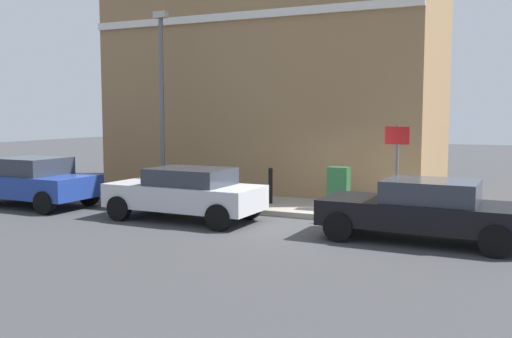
{
  "coord_description": "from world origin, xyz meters",
  "views": [
    {
      "loc": [
        -13.12,
        -4.52,
        2.75
      ],
      "look_at": [
        1.17,
        2.15,
        1.2
      ],
      "focal_mm": 40.0,
      "sensor_mm": 36.0,
      "label": 1
    }
  ],
  "objects_px": {
    "lamppost": "(162,95)",
    "car_silver": "(186,192)",
    "utility_cabinet": "(339,190)",
    "car_black": "(423,209)",
    "bollard_near_cabinet": "(271,184)",
    "car_blue": "(32,181)",
    "bollard_far_kerb": "(218,186)",
    "street_sign": "(397,157)"
  },
  "relations": [
    {
      "from": "bollard_near_cabinet",
      "to": "car_blue",
      "type": "bearing_deg",
      "value": 111.73
    },
    {
      "from": "car_blue",
      "to": "street_sign",
      "type": "relative_size",
      "value": 1.72
    },
    {
      "from": "lamppost",
      "to": "car_silver",
      "type": "bearing_deg",
      "value": -136.75
    },
    {
      "from": "car_black",
      "to": "bollard_near_cabinet",
      "type": "bearing_deg",
      "value": -27.18
    },
    {
      "from": "utility_cabinet",
      "to": "bollard_near_cabinet",
      "type": "xyz_separation_m",
      "value": [
        0.1,
        2.06,
        0.02
      ]
    },
    {
      "from": "car_black",
      "to": "street_sign",
      "type": "xyz_separation_m",
      "value": [
        1.82,
        0.93,
        0.96
      ]
    },
    {
      "from": "utility_cabinet",
      "to": "lamppost",
      "type": "distance_m",
      "value": 6.37
    },
    {
      "from": "bollard_far_kerb",
      "to": "street_sign",
      "type": "height_order",
      "value": "street_sign"
    },
    {
      "from": "car_silver",
      "to": "car_blue",
      "type": "xyz_separation_m",
      "value": [
        -0.02,
        5.31,
        0.02
      ]
    },
    {
      "from": "street_sign",
      "to": "car_black",
      "type": "bearing_deg",
      "value": -152.86
    },
    {
      "from": "car_blue",
      "to": "utility_cabinet",
      "type": "bearing_deg",
      "value": -162.79
    },
    {
      "from": "car_silver",
      "to": "car_blue",
      "type": "distance_m",
      "value": 5.31
    },
    {
      "from": "utility_cabinet",
      "to": "bollard_far_kerb",
      "type": "xyz_separation_m",
      "value": [
        -0.81,
        3.28,
        0.02
      ]
    },
    {
      "from": "bollard_near_cabinet",
      "to": "lamppost",
      "type": "distance_m",
      "value": 4.56
    },
    {
      "from": "bollard_near_cabinet",
      "to": "bollard_far_kerb",
      "type": "height_order",
      "value": "same"
    },
    {
      "from": "car_silver",
      "to": "street_sign",
      "type": "height_order",
      "value": "street_sign"
    },
    {
      "from": "car_black",
      "to": "bollard_far_kerb",
      "type": "bearing_deg",
      "value": -14.07
    },
    {
      "from": "car_black",
      "to": "street_sign",
      "type": "bearing_deg",
      "value": -61.58
    },
    {
      "from": "car_blue",
      "to": "car_black",
      "type": "bearing_deg",
      "value": -178.61
    },
    {
      "from": "utility_cabinet",
      "to": "street_sign",
      "type": "bearing_deg",
      "value": -110.0
    },
    {
      "from": "utility_cabinet",
      "to": "bollard_far_kerb",
      "type": "relative_size",
      "value": 1.11
    },
    {
      "from": "car_blue",
      "to": "bollard_far_kerb",
      "type": "relative_size",
      "value": 3.81
    },
    {
      "from": "car_black",
      "to": "utility_cabinet",
      "type": "height_order",
      "value": "car_black"
    },
    {
      "from": "car_silver",
      "to": "lamppost",
      "type": "relative_size",
      "value": 0.71
    },
    {
      "from": "utility_cabinet",
      "to": "lamppost",
      "type": "relative_size",
      "value": 0.2
    },
    {
      "from": "bollard_near_cabinet",
      "to": "bollard_far_kerb",
      "type": "distance_m",
      "value": 1.52
    },
    {
      "from": "car_black",
      "to": "bollard_far_kerb",
      "type": "relative_size",
      "value": 4.1
    },
    {
      "from": "car_blue",
      "to": "lamppost",
      "type": "bearing_deg",
      "value": -135.55
    },
    {
      "from": "bollard_near_cabinet",
      "to": "bollard_far_kerb",
      "type": "bearing_deg",
      "value": 126.81
    },
    {
      "from": "car_black",
      "to": "car_blue",
      "type": "height_order",
      "value": "car_blue"
    },
    {
      "from": "car_blue",
      "to": "bollard_far_kerb",
      "type": "xyz_separation_m",
      "value": [
        1.7,
        -5.34,
        -0.04
      ]
    },
    {
      "from": "car_black",
      "to": "utility_cabinet",
      "type": "xyz_separation_m",
      "value": [
        2.43,
        2.6,
        -0.02
      ]
    },
    {
      "from": "utility_cabinet",
      "to": "bollard_far_kerb",
      "type": "height_order",
      "value": "utility_cabinet"
    },
    {
      "from": "car_silver",
      "to": "car_blue",
      "type": "height_order",
      "value": "car_blue"
    },
    {
      "from": "bollard_far_kerb",
      "to": "car_black",
      "type": "bearing_deg",
      "value": -105.35
    },
    {
      "from": "car_silver",
      "to": "street_sign",
      "type": "distance_m",
      "value": 5.41
    },
    {
      "from": "car_black",
      "to": "lamppost",
      "type": "relative_size",
      "value": 0.74
    },
    {
      "from": "car_blue",
      "to": "lamppost",
      "type": "relative_size",
      "value": 0.69
    },
    {
      "from": "car_silver",
      "to": "bollard_far_kerb",
      "type": "height_order",
      "value": "car_silver"
    },
    {
      "from": "utility_cabinet",
      "to": "bollard_near_cabinet",
      "type": "distance_m",
      "value": 2.07
    },
    {
      "from": "car_blue",
      "to": "street_sign",
      "type": "bearing_deg",
      "value": -168.55
    },
    {
      "from": "car_black",
      "to": "bollard_near_cabinet",
      "type": "height_order",
      "value": "car_black"
    }
  ]
}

